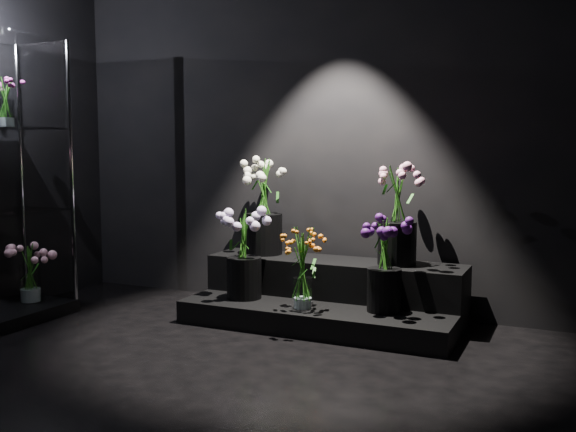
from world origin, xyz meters
The scene contains 10 objects.
floor centered at (0.00, 0.00, 0.00)m, with size 4.00×4.00×0.00m, color black.
wall_back centered at (0.00, 2.00, 1.40)m, with size 4.00×4.00×0.00m, color black.
display_riser centered at (0.35, 1.63, 0.17)m, with size 1.87×0.83×0.42m.
bouquet_orange_bells centered at (0.29, 1.30, 0.44)m, with size 0.29×0.29×0.55m.
bouquet_lilac centered at (-0.21, 1.40, 0.52)m, with size 0.40×0.40×0.65m.
bouquet_purple centered at (0.80, 1.45, 0.51)m, with size 0.40×0.40×0.62m.
bouquet_cream_roses centered at (-0.23, 1.77, 0.81)m, with size 0.48×0.48×0.71m.
bouquet_pink_roses centered at (0.80, 1.75, 0.80)m, with size 0.47×0.47×0.70m.
bouquet_case_magenta centered at (-1.75, 0.76, 1.54)m, with size 0.25×0.25×0.34m.
bouquet_case_base_pink centered at (-1.71, 0.89, 0.32)m, with size 0.34×0.34×0.42m.
Camera 1 is at (1.94, -2.54, 1.21)m, focal length 40.00 mm.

